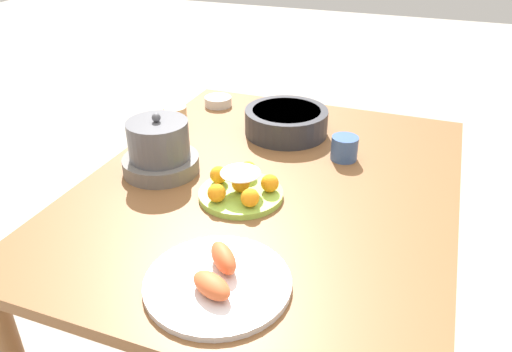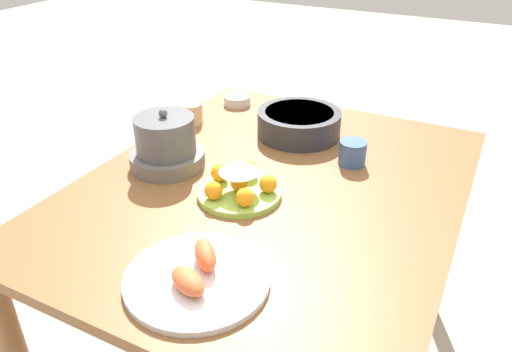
# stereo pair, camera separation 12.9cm
# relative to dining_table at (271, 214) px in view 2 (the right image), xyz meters

# --- Properties ---
(dining_table) EXTENTS (1.21, 0.96, 0.75)m
(dining_table) POSITION_rel_dining_table_xyz_m (0.00, 0.00, 0.00)
(dining_table) COLOR brown
(dining_table) RESTS_ON ground_plane
(cake_plate) EXTENTS (0.22, 0.22, 0.08)m
(cake_plate) POSITION_rel_dining_table_xyz_m (-0.10, 0.05, 0.13)
(cake_plate) COLOR #99CC4C
(cake_plate) RESTS_ON dining_table
(serving_bowl) EXTENTS (0.26, 0.26, 0.08)m
(serving_bowl) POSITION_rel_dining_table_xyz_m (0.32, 0.06, 0.14)
(serving_bowl) COLOR #2D2D33
(serving_bowl) RESTS_ON dining_table
(sauce_bowl) EXTENTS (0.10, 0.10, 0.03)m
(sauce_bowl) POSITION_rel_dining_table_xyz_m (0.46, 0.36, 0.12)
(sauce_bowl) COLOR beige
(sauce_bowl) RESTS_ON dining_table
(seafood_platter) EXTENTS (0.29, 0.29, 0.06)m
(seafood_platter) POSITION_rel_dining_table_xyz_m (-0.42, -0.04, 0.11)
(seafood_platter) COLOR silver
(seafood_platter) RESTS_ON dining_table
(cup_near) EXTENTS (0.08, 0.08, 0.07)m
(cup_near) POSITION_rel_dining_table_xyz_m (0.20, -0.16, 0.13)
(cup_near) COLOR #38568E
(cup_near) RESTS_ON dining_table
(cup_far) EXTENTS (0.08, 0.08, 0.07)m
(cup_far) POSITION_rel_dining_table_xyz_m (0.24, 0.42, 0.13)
(cup_far) COLOR #DBB27F
(cup_far) RESTS_ON dining_table
(warming_pot) EXTENTS (0.21, 0.21, 0.17)m
(warming_pot) POSITION_rel_dining_table_xyz_m (-0.05, 0.31, 0.17)
(warming_pot) COLOR #66605B
(warming_pot) RESTS_ON dining_table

